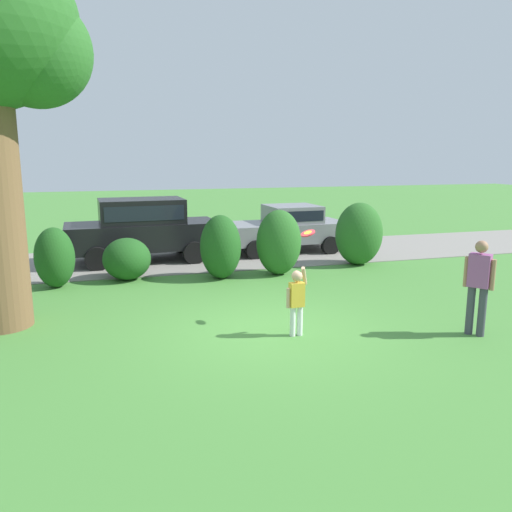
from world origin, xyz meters
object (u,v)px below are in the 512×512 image
parked_suv (142,226)px  child_thrower (297,297)px  frisbee (308,233)px  parked_sedan (286,227)px  adult_onlooker (479,282)px

parked_suv → child_thrower: bearing=-73.8°
frisbee → parked_sedan: bearing=73.6°
parked_sedan → frisbee: size_ratio=15.86×
frisbee → adult_onlooker: 3.18m
frisbee → adult_onlooker: bearing=-30.1°
parked_suv → frisbee: (2.65, -6.83, 0.68)m
parked_sedan → parked_suv: size_ratio=0.93×
parked_sedan → adult_onlooker: size_ratio=2.56×
parked_suv → parked_sedan: bearing=3.4°
parked_sedan → child_thrower: (-2.56, -7.79, -0.13)m
parked_suv → child_thrower: size_ratio=3.72×
parked_sedan → child_thrower: bearing=-108.2°
parked_suv → adult_onlooker: bearing=-57.6°
parked_sedan → frisbee: (-2.10, -7.11, 0.91)m
frisbee → parked_suv: bearing=111.2°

